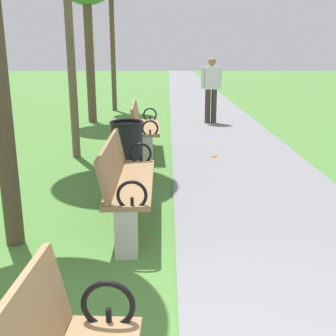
{
  "coord_description": "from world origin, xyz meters",
  "views": [
    {
      "loc": [
        -0.07,
        -1.11,
        1.78
      ],
      "look_at": [
        -0.05,
        3.29,
        0.55
      ],
      "focal_mm": 44.78,
      "sensor_mm": 36.0,
      "label": 1
    }
  ],
  "objects_px": {
    "pedestrian_walking": "(209,87)",
    "trash_bin": "(126,150)",
    "park_bench_3": "(142,127)",
    "park_bench_2": "(125,181)"
  },
  "relations": [
    {
      "from": "park_bench_3",
      "to": "trash_bin",
      "type": "height_order",
      "value": "park_bench_3"
    },
    {
      "from": "park_bench_2",
      "to": "trash_bin",
      "type": "height_order",
      "value": "park_bench_2"
    },
    {
      "from": "pedestrian_walking",
      "to": "trash_bin",
      "type": "bearing_deg",
      "value": -109.05
    },
    {
      "from": "pedestrian_walking",
      "to": "trash_bin",
      "type": "distance_m",
      "value": 5.13
    },
    {
      "from": "park_bench_3",
      "to": "pedestrian_walking",
      "type": "relative_size",
      "value": 1.0
    },
    {
      "from": "park_bench_2",
      "to": "trash_bin",
      "type": "bearing_deg",
      "value": 95.03
    },
    {
      "from": "park_bench_2",
      "to": "pedestrian_walking",
      "type": "xyz_separation_m",
      "value": [
        1.52,
        6.49,
        0.44
      ]
    },
    {
      "from": "park_bench_2",
      "to": "trash_bin",
      "type": "distance_m",
      "value": 1.68
    },
    {
      "from": "pedestrian_walking",
      "to": "park_bench_2",
      "type": "bearing_deg",
      "value": -103.15
    },
    {
      "from": "pedestrian_walking",
      "to": "park_bench_3",
      "type": "bearing_deg",
      "value": -114.98
    }
  ]
}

